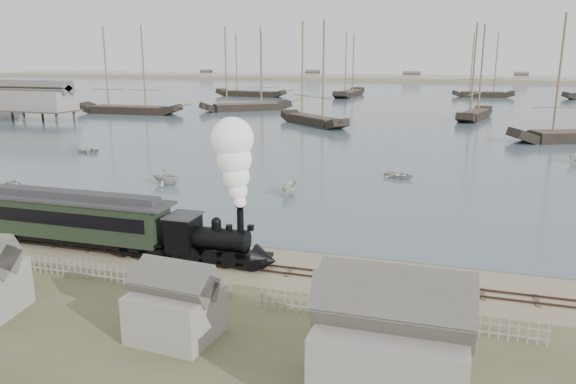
% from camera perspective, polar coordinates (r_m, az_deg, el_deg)
% --- Properties ---
extents(ground, '(600.00, 600.00, 0.00)m').
position_cam_1_polar(ground, '(40.61, -5.74, -6.27)').
color(ground, tan).
rests_on(ground, ground).
extents(harbor_water, '(600.00, 336.00, 0.06)m').
position_cam_1_polar(harbor_water, '(206.03, 13.17, 9.79)').
color(harbor_water, '#435560').
rests_on(harbor_water, ground).
extents(rail_track, '(120.00, 1.80, 0.16)m').
position_cam_1_polar(rail_track, '(38.89, -6.89, -7.18)').
color(rail_track, '#3D2A21').
rests_on(rail_track, ground).
extents(picket_fence_west, '(19.00, 0.10, 1.20)m').
position_cam_1_polar(picket_fence_west, '(38.03, -19.11, -8.46)').
color(picket_fence_west, gray).
rests_on(picket_fence_west, ground).
extents(picket_fence_east, '(15.00, 0.10, 1.20)m').
position_cam_1_polar(picket_fence_east, '(30.99, 10.87, -13.20)').
color(picket_fence_east, gray).
rests_on(picket_fence_east, ground).
extents(shed_mid, '(4.00, 3.50, 3.60)m').
position_cam_1_polar(shed_mid, '(29.95, -11.27, -14.24)').
color(shed_mid, gray).
rests_on(shed_mid, ground).
extents(far_spit, '(500.00, 20.00, 1.80)m').
position_cam_1_polar(far_spit, '(285.74, 14.42, 10.81)').
color(far_spit, tan).
rests_on(far_spit, ground).
extents(locomotive, '(7.73, 2.89, 9.64)m').
position_cam_1_polar(locomotive, '(37.22, -5.99, -1.00)').
color(locomotive, black).
rests_on(locomotive, ground).
extents(passenger_coach, '(15.16, 2.92, 3.68)m').
position_cam_1_polar(passenger_coach, '(43.90, -20.72, -2.40)').
color(passenger_coach, black).
rests_on(passenger_coach, ground).
extents(beached_dinghy, '(4.09, 4.28, 0.72)m').
position_cam_1_polar(beached_dinghy, '(42.83, -11.06, -4.87)').
color(beached_dinghy, beige).
rests_on(beached_dinghy, ground).
extents(rowboat_0, '(4.33, 4.39, 0.75)m').
position_cam_1_polar(rowboat_0, '(65.90, -26.26, 0.65)').
color(rowboat_0, beige).
rests_on(rowboat_0, harbor_water).
extents(rowboat_1, '(3.10, 3.55, 1.80)m').
position_cam_1_polar(rowboat_1, '(62.17, -12.25, 1.57)').
color(rowboat_1, beige).
rests_on(rowboat_1, harbor_water).
extents(rowboat_2, '(3.18, 1.27, 1.22)m').
position_cam_1_polar(rowboat_2, '(56.43, 0.14, 0.33)').
color(rowboat_2, beige).
rests_on(rowboat_2, harbor_water).
extents(rowboat_3, '(3.39, 4.03, 0.71)m').
position_cam_1_polar(rowboat_3, '(65.15, 11.21, 1.70)').
color(rowboat_3, beige).
rests_on(rowboat_3, harbor_water).
extents(rowboat_6, '(2.52, 3.50, 0.72)m').
position_cam_1_polar(rowboat_6, '(85.47, -19.78, 4.04)').
color(rowboat_6, beige).
rests_on(rowboat_6, harbor_water).
extents(schooner_0, '(25.34, 6.83, 20.00)m').
position_cam_1_polar(schooner_0, '(136.71, -16.09, 11.85)').
color(schooner_0, black).
rests_on(schooner_0, harbor_water).
extents(schooner_1, '(21.35, 17.20, 20.00)m').
position_cam_1_polar(schooner_1, '(138.66, -4.35, 12.37)').
color(schooner_1, black).
rests_on(schooner_1, harbor_water).
extents(schooner_2, '(17.21, 16.10, 20.00)m').
position_cam_1_polar(schooner_2, '(110.55, 2.62, 11.97)').
color(schooner_2, black).
rests_on(schooner_2, harbor_water).
extents(schooner_3, '(8.37, 18.66, 20.00)m').
position_cam_1_polar(schooner_3, '(126.78, 18.74, 11.53)').
color(schooner_3, black).
rests_on(schooner_3, harbor_water).
extents(schooner_6, '(23.82, 7.54, 20.00)m').
position_cam_1_polar(schooner_6, '(183.71, -3.86, 12.78)').
color(schooner_6, black).
rests_on(schooner_6, harbor_water).
extents(schooner_7, '(6.97, 23.59, 20.00)m').
position_cam_1_polar(schooner_7, '(184.73, 6.31, 12.74)').
color(schooner_7, black).
rests_on(schooner_7, harbor_water).
extents(schooner_8, '(19.01, 6.70, 20.00)m').
position_cam_1_polar(schooner_8, '(189.73, 19.40, 12.08)').
color(schooner_8, black).
rests_on(schooner_8, harbor_water).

